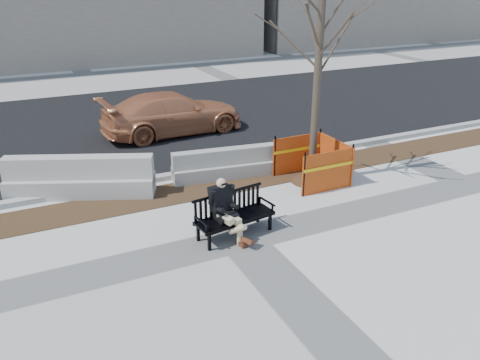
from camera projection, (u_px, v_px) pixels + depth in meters
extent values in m
plane|color=beige|center=(240.00, 239.00, 9.64)|extent=(120.00, 120.00, 0.00)
cube|color=#47301C|center=(194.00, 190.00, 11.80)|extent=(40.00, 1.20, 0.02)
cube|color=black|center=(131.00, 123.00, 16.95)|extent=(60.00, 10.40, 0.01)
cube|color=#9E9B93|center=(181.00, 174.00, 12.57)|extent=(60.00, 0.25, 0.12)
imported|color=#C47448|center=(174.00, 133.00, 15.95)|extent=(4.67, 2.16, 1.32)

